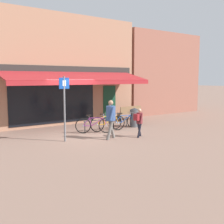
{
  "coord_description": "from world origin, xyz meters",
  "views": [
    {
      "loc": [
        -6.28,
        -10.96,
        2.55
      ],
      "look_at": [
        0.99,
        -0.89,
        1.05
      ],
      "focal_mm": 45.0,
      "sensor_mm": 36.0,
      "label": 1
    }
  ],
  "objects_px": {
    "parking_sign": "(64,102)",
    "pedestrian_child": "(139,119)",
    "bicycle_purple": "(95,125)",
    "park_bench": "(129,113)",
    "bicycle_blue": "(124,121)",
    "litter_bin": "(134,117)",
    "pedestrian_adult": "(111,115)",
    "bicycle_orange": "(108,123)"
  },
  "relations": [
    {
      "from": "bicycle_orange",
      "to": "pedestrian_adult",
      "type": "height_order",
      "value": "pedestrian_adult"
    },
    {
      "from": "bicycle_blue",
      "to": "bicycle_purple",
      "type": "bearing_deg",
      "value": -170.72
    },
    {
      "from": "bicycle_purple",
      "to": "pedestrian_adult",
      "type": "distance_m",
      "value": 1.58
    },
    {
      "from": "park_bench",
      "to": "litter_bin",
      "type": "bearing_deg",
      "value": -123.91
    },
    {
      "from": "bicycle_purple",
      "to": "bicycle_blue",
      "type": "xyz_separation_m",
      "value": [
        1.93,
        0.24,
        -0.03
      ]
    },
    {
      "from": "pedestrian_adult",
      "to": "parking_sign",
      "type": "distance_m",
      "value": 2.0
    },
    {
      "from": "bicycle_blue",
      "to": "litter_bin",
      "type": "relative_size",
      "value": 1.71
    },
    {
      "from": "bicycle_purple",
      "to": "litter_bin",
      "type": "relative_size",
      "value": 1.65
    },
    {
      "from": "bicycle_purple",
      "to": "parking_sign",
      "type": "bearing_deg",
      "value": -131.02
    },
    {
      "from": "bicycle_purple",
      "to": "bicycle_orange",
      "type": "bearing_deg",
      "value": 32.52
    },
    {
      "from": "pedestrian_adult",
      "to": "park_bench",
      "type": "xyz_separation_m",
      "value": [
        4.01,
        3.66,
        -0.54
      ]
    },
    {
      "from": "pedestrian_adult",
      "to": "pedestrian_child",
      "type": "height_order",
      "value": "pedestrian_adult"
    },
    {
      "from": "pedestrian_adult",
      "to": "parking_sign",
      "type": "relative_size",
      "value": 0.63
    },
    {
      "from": "bicycle_blue",
      "to": "bicycle_orange",
      "type": "bearing_deg",
      "value": -169.23
    },
    {
      "from": "bicycle_purple",
      "to": "litter_bin",
      "type": "distance_m",
      "value": 2.67
    },
    {
      "from": "litter_bin",
      "to": "parking_sign",
      "type": "bearing_deg",
      "value": -167.62
    },
    {
      "from": "litter_bin",
      "to": "park_bench",
      "type": "xyz_separation_m",
      "value": [
        1.25,
        1.95,
        -0.04
      ]
    },
    {
      "from": "pedestrian_adult",
      "to": "litter_bin",
      "type": "xyz_separation_m",
      "value": [
        2.76,
        1.71,
        -0.5
      ]
    },
    {
      "from": "bicycle_purple",
      "to": "litter_bin",
      "type": "bearing_deg",
      "value": 33.28
    },
    {
      "from": "bicycle_purple",
      "to": "park_bench",
      "type": "xyz_separation_m",
      "value": [
        3.9,
        2.21,
        0.07
      ]
    },
    {
      "from": "pedestrian_adult",
      "to": "bicycle_orange",
      "type": "bearing_deg",
      "value": 62.57
    },
    {
      "from": "pedestrian_child",
      "to": "litter_bin",
      "type": "bearing_deg",
      "value": 44.44
    },
    {
      "from": "pedestrian_child",
      "to": "parking_sign",
      "type": "distance_m",
      "value": 3.29
    },
    {
      "from": "bicycle_blue",
      "to": "pedestrian_child",
      "type": "xyz_separation_m",
      "value": [
        -0.84,
        -2.1,
        0.42
      ]
    },
    {
      "from": "bicycle_orange",
      "to": "pedestrian_adult",
      "type": "bearing_deg",
      "value": -110.56
    },
    {
      "from": "bicycle_blue",
      "to": "litter_bin",
      "type": "xyz_separation_m",
      "value": [
        0.72,
        0.02,
        0.14
      ]
    },
    {
      "from": "bicycle_orange",
      "to": "park_bench",
      "type": "xyz_separation_m",
      "value": [
        3.1,
        2.14,
        0.07
      ]
    },
    {
      "from": "bicycle_purple",
      "to": "bicycle_orange",
      "type": "relative_size",
      "value": 0.91
    },
    {
      "from": "bicycle_purple",
      "to": "pedestrian_child",
      "type": "height_order",
      "value": "pedestrian_child"
    },
    {
      "from": "pedestrian_child",
      "to": "bicycle_blue",
      "type": "bearing_deg",
      "value": 58.93
    },
    {
      "from": "pedestrian_adult",
      "to": "litter_bin",
      "type": "distance_m",
      "value": 3.29
    },
    {
      "from": "pedestrian_child",
      "to": "litter_bin",
      "type": "relative_size",
      "value": 1.26
    },
    {
      "from": "pedestrian_adult",
      "to": "parking_sign",
      "type": "xyz_separation_m",
      "value": [
        -1.77,
        0.71,
        0.6
      ]
    },
    {
      "from": "pedestrian_child",
      "to": "park_bench",
      "type": "xyz_separation_m",
      "value": [
        2.81,
        4.07,
        -0.32
      ]
    },
    {
      "from": "parking_sign",
      "to": "park_bench",
      "type": "distance_m",
      "value": 6.59
    },
    {
      "from": "parking_sign",
      "to": "pedestrian_child",
      "type": "bearing_deg",
      "value": -20.78
    },
    {
      "from": "park_bench",
      "to": "parking_sign",
      "type": "bearing_deg",
      "value": -154.28
    },
    {
      "from": "bicycle_orange",
      "to": "pedestrian_child",
      "type": "height_order",
      "value": "pedestrian_child"
    },
    {
      "from": "bicycle_orange",
      "to": "parking_sign",
      "type": "relative_size",
      "value": 0.69
    },
    {
      "from": "pedestrian_child",
      "to": "litter_bin",
      "type": "xyz_separation_m",
      "value": [
        1.56,
        2.13,
        -0.28
      ]
    },
    {
      "from": "bicycle_orange",
      "to": "bicycle_purple",
      "type": "bearing_deg",
      "value": -164.77
    },
    {
      "from": "bicycle_purple",
      "to": "parking_sign",
      "type": "height_order",
      "value": "parking_sign"
    }
  ]
}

